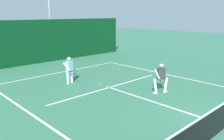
{
  "coord_description": "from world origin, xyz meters",
  "views": [
    {
      "loc": [
        -8.33,
        -2.75,
        3.94
      ],
      "look_at": [
        0.04,
        6.04,
        1.0
      ],
      "focal_mm": 37.75,
      "sensor_mm": 36.0,
      "label": 1
    }
  ],
  "objects_px": {
    "tennis_ball_extra": "(118,70)",
    "light_pole": "(49,11)",
    "player_near": "(161,77)",
    "player_far": "(70,69)",
    "tennis_ball": "(100,84)"
  },
  "relations": [
    {
      "from": "tennis_ball_extra",
      "to": "light_pole",
      "type": "relative_size",
      "value": 0.01
    },
    {
      "from": "player_near",
      "to": "player_far",
      "type": "relative_size",
      "value": 0.99
    },
    {
      "from": "player_near",
      "to": "player_far",
      "type": "xyz_separation_m",
      "value": [
        -2.36,
        4.56,
        0.02
      ]
    },
    {
      "from": "player_far",
      "to": "tennis_ball",
      "type": "height_order",
      "value": "player_far"
    },
    {
      "from": "player_far",
      "to": "tennis_ball",
      "type": "bearing_deg",
      "value": 113.23
    },
    {
      "from": "tennis_ball_extra",
      "to": "player_near",
      "type": "bearing_deg",
      "value": -111.58
    },
    {
      "from": "player_near",
      "to": "light_pole",
      "type": "distance_m",
      "value": 12.56
    },
    {
      "from": "player_far",
      "to": "tennis_ball_extra",
      "type": "xyz_separation_m",
      "value": [
        4.33,
        0.42,
        -0.81
      ]
    },
    {
      "from": "player_far",
      "to": "tennis_ball",
      "type": "relative_size",
      "value": 23.35
    },
    {
      "from": "player_far",
      "to": "tennis_ball",
      "type": "xyz_separation_m",
      "value": [
        1.1,
        -1.37,
        -0.81
      ]
    },
    {
      "from": "light_pole",
      "to": "tennis_ball",
      "type": "bearing_deg",
      "value": -102.98
    },
    {
      "from": "tennis_ball_extra",
      "to": "light_pole",
      "type": "xyz_separation_m",
      "value": [
        -1.17,
        7.11,
        4.07
      ]
    },
    {
      "from": "player_near",
      "to": "player_far",
      "type": "height_order",
      "value": "player_far"
    },
    {
      "from": "tennis_ball_extra",
      "to": "light_pole",
      "type": "height_order",
      "value": "light_pole"
    },
    {
      "from": "player_near",
      "to": "tennis_ball_extra",
      "type": "height_order",
      "value": "player_near"
    }
  ]
}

